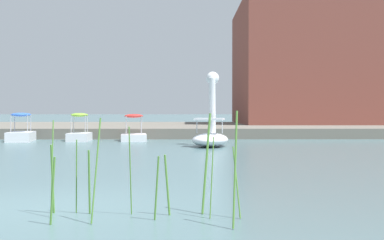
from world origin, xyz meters
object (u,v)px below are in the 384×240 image
Objects in this scene: swan_boat at (210,131)px; pedal_boat_red at (134,133)px; pedal_boat_lime at (79,133)px; pedal_boat_blue at (21,133)px.

pedal_boat_red is (-3.88, 4.54, -0.27)m from swan_boat.
pedal_boat_lime is 0.83× the size of pedal_boat_blue.
pedal_boat_red is at bearing 130.51° from swan_boat.
pedal_boat_lime is (-2.85, -0.14, 0.00)m from pedal_boat_red.
swan_boat is 8.05m from pedal_boat_lime.
pedal_boat_lime reaches higher than pedal_boat_red.
swan_boat reaches higher than pedal_boat_red.
pedal_boat_blue is at bearing -175.69° from pedal_boat_red.
pedal_boat_blue is at bearing 157.11° from swan_boat.
swan_boat is 5.98m from pedal_boat_red.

